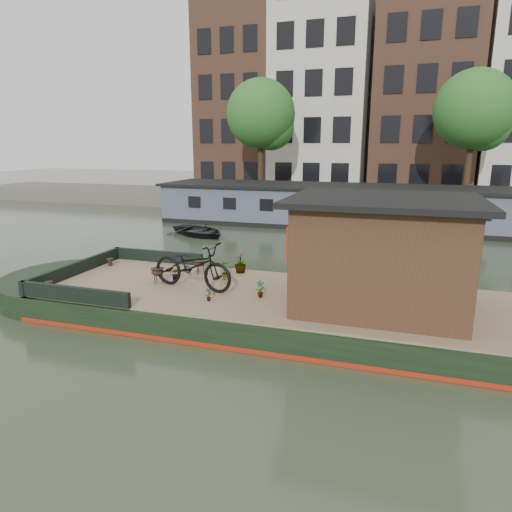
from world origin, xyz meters
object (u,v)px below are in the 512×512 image
(cabin, at_px, (381,251))
(brazier_rear, at_px, (200,267))
(potted_plant_a, at_px, (260,289))
(bicycle, at_px, (192,266))
(brazier_front, at_px, (158,275))
(dinghy, at_px, (199,228))

(cabin, xyz_separation_m, brazier_rear, (-4.91, 1.18, -1.05))
(potted_plant_a, relative_size, brazier_rear, 1.19)
(cabin, relative_size, bicycle, 1.78)
(bicycle, distance_m, brazier_front, 1.15)
(brazier_front, height_order, dinghy, brazier_front)
(bicycle, bearing_deg, potted_plant_a, -85.39)
(cabin, height_order, brazier_rear, cabin)
(dinghy, bearing_deg, brazier_front, -131.81)
(dinghy, bearing_deg, brazier_rear, -125.39)
(brazier_front, height_order, brazier_rear, brazier_front)
(bicycle, height_order, potted_plant_a, bicycle)
(brazier_front, xyz_separation_m, dinghy, (-3.13, 9.28, -0.51))
(bicycle, relative_size, brazier_front, 5.65)
(brazier_rear, height_order, dinghy, brazier_rear)
(bicycle, bearing_deg, cabin, -77.96)
(bicycle, bearing_deg, brazier_rear, 27.16)
(cabin, xyz_separation_m, brazier_front, (-5.55, -0.04, -1.03))
(potted_plant_a, bearing_deg, brazier_rear, 145.78)
(cabin, relative_size, dinghy, 1.24)
(bicycle, xyz_separation_m, potted_plant_a, (1.81, -0.16, -0.37))
(bicycle, relative_size, potted_plant_a, 5.23)
(brazier_front, relative_size, brazier_rear, 1.10)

